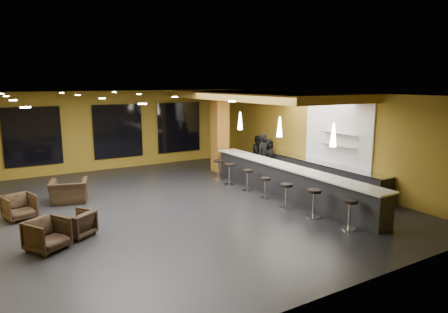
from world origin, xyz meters
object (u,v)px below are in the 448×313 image
bar_stool_1 (314,200)px  bar_stool_3 (265,185)px  column (220,132)px  pendant_0 (333,135)px  pendant_1 (280,127)px  bar_stool_5 (230,171)px  armchair_c (19,207)px  bar_stool_4 (248,177)px  bar_stool_2 (286,193)px  armchair_a (47,235)px  staff_c (268,157)px  staff_a (264,155)px  staff_b (258,153)px  bar_counter (287,182)px  prep_counter (320,174)px  pendant_2 (240,121)px  bar_stool_6 (218,167)px  armchair_d (69,191)px  bar_stool_0 (350,210)px  armchair_b (77,224)px

bar_stool_1 → bar_stool_3: bearing=90.8°
column → bar_stool_1: (-0.81, -6.75, -1.21)m
pendant_0 → pendant_1: size_ratio=1.00×
pendant_0 → bar_stool_5: size_ratio=0.84×
armchair_c → bar_stool_5: size_ratio=0.96×
bar_stool_3 → bar_stool_4: bearing=89.7°
pendant_0 → bar_stool_2: pendant_0 is taller
pendant_1 → armchair_a: 8.08m
staff_c → bar_stool_3: staff_c is taller
column → staff_c: column is taller
staff_a → staff_b: (0.40, 0.92, -0.10)m
bar_counter → prep_counter: size_ratio=1.33×
pendant_2 → staff_a: (1.01, -0.26, -1.45)m
prep_counter → armchair_c: 10.26m
pendant_2 → staff_c: bearing=-8.0°
bar_counter → staff_a: size_ratio=4.47×
pendant_2 → staff_b: (1.41, 0.66, -1.56)m
staff_a → pendant_2: bearing=156.2°
bar_stool_5 → bar_stool_6: bearing=84.5°
armchair_a → bar_stool_6: (6.90, 3.93, 0.13)m
prep_counter → pendant_2: (-2.00, 2.50, 1.92)m
armchair_d → bar_stool_0: 8.74m
prep_counter → armchair_c: bearing=171.2°
bar_stool_0 → staff_b: bearing=73.6°
bar_stool_1 → bar_stool_5: bar_stool_1 is taller
staff_b → armchair_b: (-8.39, -3.81, -0.46)m
armchair_b → bar_stool_4: (6.14, 1.34, 0.17)m
bar_stool_2 → bar_stool_3: (0.09, 1.20, -0.04)m
pendant_2 → armchair_d: bearing=179.5°
prep_counter → armchair_d: 8.99m
staff_a → bar_counter: bearing=-119.4°
prep_counter → column: bearing=116.0°
pendant_0 → pendant_2: (0.00, 5.00, 0.00)m
armchair_d → bar_stool_0: (5.96, -6.40, 0.15)m
bar_stool_1 → armchair_d: bearing=138.1°
pendant_2 → bar_stool_3: size_ratio=0.97×
staff_b → bar_counter: bearing=-128.1°
staff_c → bar_stool_1: bearing=-127.7°
armchair_d → armchair_c: bearing=48.5°
staff_a → bar_stool_2: size_ratio=2.28×
pendant_0 → staff_b: bearing=76.0°
pendant_2 → staff_c: 2.04m
pendant_2 → staff_a: pendant_2 is taller
bar_stool_1 → bar_counter: bearing=69.3°
pendant_1 → bar_stool_1: 3.31m
armchair_c → bar_stool_6: 7.39m
armchair_b → armchair_d: armchair_d is taller
bar_stool_3 → armchair_d: bearing=153.1°
pendant_1 → bar_stool_0: bearing=-99.7°
staff_b → staff_c: bearing=-115.4°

